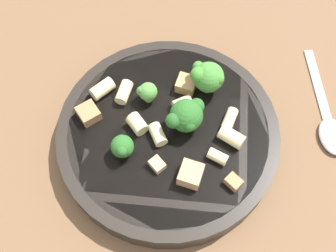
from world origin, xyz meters
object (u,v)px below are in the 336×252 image
rigatoni_2 (232,137)px  rigatoni_5 (102,89)px  rigatoni_7 (230,119)px  chicken_chunk_0 (234,182)px  rigatoni_6 (137,124)px  chicken_chunk_1 (191,174)px  rigatoni_0 (124,92)px  pasta_bowl (168,135)px  rigatoni_3 (218,156)px  broccoli_floret_3 (208,77)px  chicken_chunk_3 (157,165)px  broccoli_floret_0 (147,92)px  rigatoni_4 (184,104)px  chicken_chunk_2 (186,84)px  broccoli_floret_2 (123,147)px  rigatoni_1 (158,134)px  spoon (329,122)px  broccoli_floret_1 (186,116)px  chicken_chunk_4 (89,113)px

rigatoni_2 → rigatoni_5: 0.17m
rigatoni_7 → chicken_chunk_0: (0.07, 0.04, -0.00)m
rigatoni_6 → chicken_chunk_1: same height
rigatoni_0 → pasta_bowl: bearing=76.4°
pasta_bowl → chicken_chunk_0: chicken_chunk_0 is taller
pasta_bowl → chicken_chunk_0: size_ratio=15.31×
rigatoni_3 → broccoli_floret_3: bearing=-146.5°
rigatoni_3 → rigatoni_6: rigatoni_6 is taller
chicken_chunk_3 → broccoli_floret_0: bearing=-143.5°
rigatoni_2 → rigatoni_4: bearing=-101.4°
rigatoni_2 → chicken_chunk_3: rigatoni_2 is taller
rigatoni_7 → chicken_chunk_2: size_ratio=1.19×
rigatoni_4 → rigatoni_2: bearing=78.6°
pasta_bowl → broccoli_floret_2: broccoli_floret_2 is taller
rigatoni_1 → spoon: (-0.14, 0.18, -0.04)m
chicken_chunk_3 → broccoli_floret_3: bearing=178.0°
rigatoni_2 → chicken_chunk_0: (0.05, 0.02, -0.00)m
broccoli_floret_0 → rigatoni_6: size_ratio=1.21×
spoon → chicken_chunk_2: bearing=-72.5°
rigatoni_6 → chicken_chunk_0: (0.01, 0.13, -0.00)m
broccoli_floret_0 → rigatoni_6: (0.04, 0.01, -0.01)m
rigatoni_3 → broccoli_floret_1: bearing=-113.0°
rigatoni_5 → broccoli_floret_3: bearing=120.0°
rigatoni_2 → rigatoni_3: 0.03m
chicken_chunk_1 → rigatoni_0: bearing=-115.7°
rigatoni_1 → rigatoni_4: (-0.05, 0.01, -0.00)m
spoon → rigatoni_7: bearing=-55.6°
rigatoni_5 → spoon: size_ratio=0.20×
rigatoni_4 → broccoli_floret_2: bearing=-20.5°
broccoli_floret_0 → rigatoni_2: (0.00, 0.12, -0.01)m
rigatoni_4 → broccoli_floret_3: bearing=160.1°
pasta_bowl → broccoli_floret_2: bearing=-31.0°
broccoli_floret_2 → rigatoni_1: broccoli_floret_2 is taller
rigatoni_0 → rigatoni_4: same height
broccoli_floret_1 → rigatoni_2: size_ratio=1.57×
rigatoni_3 → broccoli_floret_2: bearing=-65.5°
broccoli_floret_0 → rigatoni_1: size_ratio=1.10×
broccoli_floret_2 → chicken_chunk_1: bearing=96.9°
rigatoni_3 → spoon: rigatoni_3 is taller
broccoli_floret_2 → rigatoni_4: 0.10m
rigatoni_3 → spoon: size_ratio=0.15×
rigatoni_5 → rigatoni_7: 0.16m
chicken_chunk_4 → pasta_bowl: bearing=107.1°
broccoli_floret_3 → spoon: size_ratio=0.30×
broccoli_floret_0 → chicken_chunk_1: (0.07, 0.09, -0.01)m
rigatoni_7 → chicken_chunk_4: 0.17m
rigatoni_6 → chicken_chunk_1: 0.09m
chicken_chunk_3 → rigatoni_1: bearing=-152.2°
broccoli_floret_3 → rigatoni_4: size_ratio=2.05×
pasta_bowl → rigatoni_7: (-0.04, 0.06, 0.02)m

